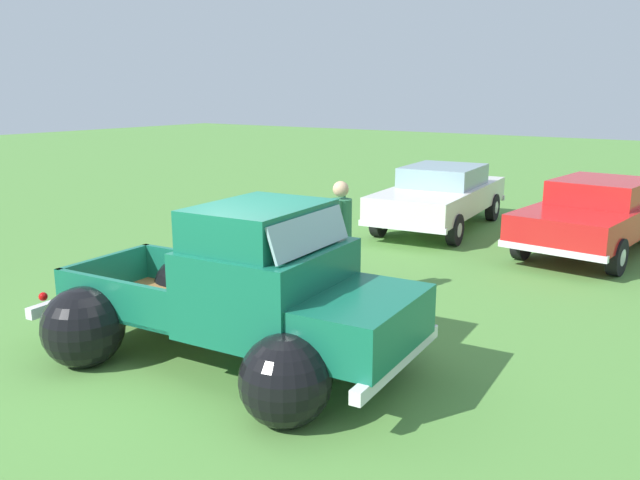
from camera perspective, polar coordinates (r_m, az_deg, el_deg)
name	(u,v)px	position (r m, az deg, el deg)	size (l,w,h in m)	color
ground_plane	(225,358)	(8.00, -8.32, -10.22)	(80.00, 80.00, 0.00)	#548C3D
vintage_pickup_truck	(250,303)	(7.51, -6.17, -5.55)	(4.76, 3.07, 1.96)	black
show_car_0	(440,194)	(15.26, 10.54, 3.97)	(2.35, 4.87, 1.43)	black
show_car_1	(598,213)	(13.89, 23.21, 2.23)	(2.34, 4.83, 1.43)	black
spectator_1	(340,232)	(9.78, 1.81, 0.71)	(0.45, 0.52, 1.82)	gray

